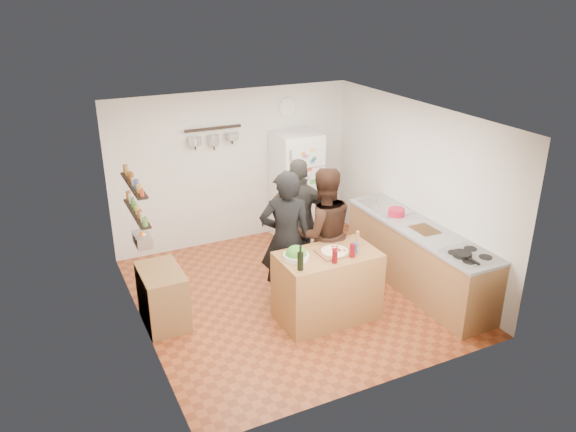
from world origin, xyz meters
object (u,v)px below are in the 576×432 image
wine_bottle (300,261)px  salt_canister (354,248)px  person_center (323,233)px  person_left (286,239)px  wall_clock (287,107)px  fridge (296,186)px  prep_island (327,286)px  skillet (462,254)px  person_back (299,222)px  salad_bowl (296,257)px  red_bowl (396,212)px  side_table (163,296)px  counter_run (418,258)px  pepper_mill (357,240)px

wine_bottle → salt_canister: wine_bottle is taller
person_center → salt_canister: bearing=106.3°
person_left → wall_clock: bearing=-94.0°
person_center → fridge: 1.96m
prep_island → skillet: (1.43, -0.78, 0.49)m
person_left → person_back: size_ratio=1.03×
salad_bowl → red_bowl: (1.90, 0.58, 0.03)m
wine_bottle → person_left: (0.19, 0.78, -0.08)m
side_table → fridge: bearing=31.3°
side_table → prep_island: bearing=-22.9°
side_table → person_back: bearing=7.0°
person_center → skillet: bearing=142.5°
counter_run → side_table: 3.50m
fridge → counter_run: bearing=-71.9°
wine_bottle → person_left: person_left is taller
wine_bottle → fridge: bearing=64.3°
person_center → wall_clock: wall_clock is taller
prep_island → person_center: size_ratio=0.68×
salad_bowl → person_back: (0.56, 1.01, -0.03)m
wine_bottle → side_table: size_ratio=0.27×
red_bowl → prep_island: bearing=-156.8°
salt_canister → side_table: salt_canister is taller
red_bowl → wall_clock: wall_clock is taller
fridge → wall_clock: bearing=90.0°
salad_bowl → person_center: person_center is taller
prep_island → red_bowl: (1.48, 0.63, 0.51)m
counter_run → pepper_mill: bearing=-175.1°
prep_island → person_center: 0.76m
pepper_mill → red_bowl: pepper_mill is taller
counter_run → prep_island: bearing=-174.7°
person_center → red_bowl: (1.25, 0.07, 0.05)m
pepper_mill → counter_run: pepper_mill is taller
wine_bottle → fridge: 2.96m
pepper_mill → salt_canister: pepper_mill is taller
prep_island → person_left: person_left is taller
salad_bowl → wall_clock: bearing=66.2°
skillet → wall_clock: 3.81m
red_bowl → wall_clock: 2.54m
red_bowl → person_back: bearing=162.4°
person_left → salt_canister: bearing=154.5°
wall_clock → side_table: size_ratio=0.37×
pepper_mill → prep_island: bearing=-173.7°
wine_bottle → pepper_mill: size_ratio=1.36×
pepper_mill → fridge: size_ratio=0.09×
salt_canister → fridge: size_ratio=0.07×
person_center → side_table: 2.23m
salt_canister → counter_run: (1.23, 0.26, -0.53)m
salad_bowl → red_bowl: 1.99m
salad_bowl → person_center: size_ratio=0.17×
skillet → red_bowl: (0.05, 1.42, 0.03)m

